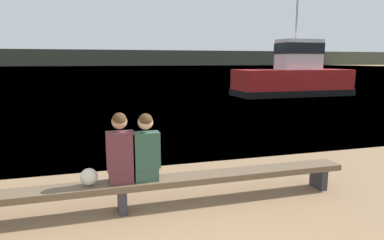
# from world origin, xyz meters

# --- Properties ---
(water_surface) EXTENTS (240.00, 240.00, 0.00)m
(water_surface) POSITION_xyz_m (0.00, 124.61, 0.00)
(water_surface) COLOR #426B8E
(water_surface) RESTS_ON ground
(far_shoreline) EXTENTS (600.00, 12.00, 7.06)m
(far_shoreline) POSITION_xyz_m (0.00, 161.60, 3.53)
(far_shoreline) COLOR #424738
(far_shoreline) RESTS_ON ground
(bench_main) EXTENTS (7.53, 0.42, 0.46)m
(bench_main) POSITION_xyz_m (-0.11, 2.55, 0.38)
(bench_main) COLOR brown
(bench_main) RESTS_ON ground
(person_left) EXTENTS (0.40, 0.37, 1.06)m
(person_left) POSITION_xyz_m (-0.11, 2.54, 0.95)
(person_left) COLOR #56282D
(person_left) RESTS_ON bench_main
(person_right) EXTENTS (0.40, 0.37, 1.03)m
(person_right) POSITION_xyz_m (0.27, 2.54, 0.93)
(person_right) COLOR #2D4C3D
(person_right) RESTS_ON bench_main
(shopping_bag) EXTENTS (0.25, 0.20, 0.26)m
(shopping_bag) POSITION_xyz_m (-0.57, 2.56, 0.59)
(shopping_bag) COLOR beige
(shopping_bag) RESTS_ON bench_main
(tugboat_red) EXTENTS (7.75, 2.80, 6.36)m
(tugboat_red) POSITION_xyz_m (12.29, 17.29, 1.14)
(tugboat_red) COLOR #A81919
(tugboat_red) RESTS_ON water_surface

